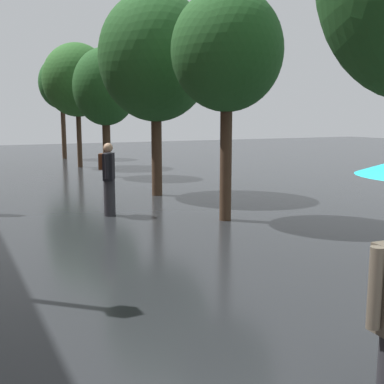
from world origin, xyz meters
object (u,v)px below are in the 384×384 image
(street_tree_3, at_px, (105,88))
(pedestrian_walking_midground, at_px, (108,177))
(street_tree_5, at_px, (62,83))
(street_tree_2, at_px, (156,58))
(street_tree_4, at_px, (77,80))
(street_tree_1, at_px, (227,52))

(street_tree_3, distance_m, pedestrian_walking_midground, 7.73)
(street_tree_5, bearing_deg, street_tree_2, -91.55)
(street_tree_4, bearing_deg, pedestrian_walking_midground, -100.90)
(street_tree_1, distance_m, street_tree_5, 17.55)
(street_tree_2, bearing_deg, street_tree_3, 89.74)
(street_tree_2, distance_m, street_tree_4, 8.89)
(street_tree_3, height_order, pedestrian_walking_midground, street_tree_3)
(street_tree_5, relative_size, pedestrian_walking_midground, 3.27)
(street_tree_4, bearing_deg, street_tree_1, -90.03)
(street_tree_1, height_order, street_tree_4, street_tree_4)
(street_tree_2, bearing_deg, street_tree_5, 88.45)
(street_tree_2, distance_m, street_tree_3, 4.88)
(street_tree_1, distance_m, pedestrian_walking_midground, 3.82)
(street_tree_1, xyz_separation_m, street_tree_2, (0.00, 3.81, 0.29))
(street_tree_1, height_order, street_tree_5, street_tree_5)
(street_tree_2, bearing_deg, street_tree_1, -90.06)
(street_tree_4, xyz_separation_m, pedestrian_walking_midground, (-2.13, -11.05, -2.98))
(pedestrian_walking_midground, bearing_deg, street_tree_1, -37.87)
(street_tree_2, height_order, street_tree_3, street_tree_2)
(street_tree_2, xyz_separation_m, street_tree_5, (0.37, 13.72, 0.15))
(street_tree_1, bearing_deg, street_tree_4, 89.97)
(street_tree_2, xyz_separation_m, pedestrian_walking_midground, (-2.13, -2.16, -3.00))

